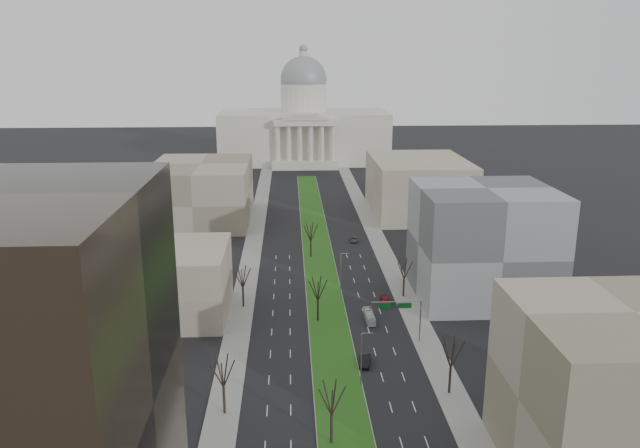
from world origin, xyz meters
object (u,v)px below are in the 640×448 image
object	(u,v)px
car_black	(365,360)
car_red	(385,301)
box_van	(369,316)
car_grey_far	(354,239)

from	to	relation	value
car_black	car_red	xyz separation A→B (m)	(7.40, 25.82, -0.11)
car_red	box_van	xyz separation A→B (m)	(-4.39, -8.14, 0.23)
car_red	car_grey_far	xyz separation A→B (m)	(-1.95, 45.63, -0.09)
car_red	box_van	distance (m)	9.25
car_grey_far	box_van	size ratio (longest dim) A/B	0.66
car_grey_far	car_black	bearing A→B (deg)	-90.45
car_red	car_grey_far	world-z (taller)	car_red
car_black	car_red	world-z (taller)	car_black
car_black	box_van	size ratio (longest dim) A/B	0.74
box_van	car_black	bearing A→B (deg)	-101.61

